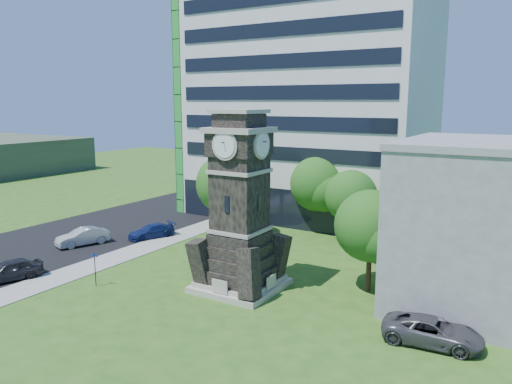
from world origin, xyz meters
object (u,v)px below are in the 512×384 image
Objects in this scene: car_street_north at (151,231)px; park_bench at (240,293)px; car_street_mid at (83,237)px; car_east_lot at (432,331)px; clock_tower at (240,214)px; street_sign at (95,266)px; car_street_south at (10,270)px.

car_street_north is 17.43m from park_bench.
car_street_mid is 31.14m from car_east_lot.
clock_tower reaches higher than park_bench.
park_bench is at bearing -5.62° from car_street_north.
car_street_mid is 0.89× the size of car_east_lot.
car_street_mid is (-17.85, 1.49, -4.52)m from clock_tower.
park_bench is at bearing 10.26° from car_street_mid.
car_street_mid is 2.84× the size of park_bench.
clock_tower is 10.82m from street_sign.
clock_tower is at bearing 143.63° from park_bench.
clock_tower reaches higher than street_sign.
clock_tower is 5.25m from park_bench.
street_sign reaches higher than car_street_mid.
park_bench is at bearing -57.74° from clock_tower.
car_street_mid is 1.04× the size of car_street_north.
clock_tower reaches higher than car_street_south.
clock_tower is 5.19× the size of street_sign.
clock_tower is at bearing 78.53° from car_east_lot.
car_east_lot is (28.19, 5.86, -0.05)m from car_street_south.
park_bench is at bearing 86.09° from car_east_lot.
car_street_south is at bearing -173.16° from street_sign.
car_street_south is at bearing -153.96° from clock_tower.
car_street_north is at bearing 106.28° from car_street_south.
car_street_south is 1.01× the size of car_street_north.
clock_tower reaches higher than car_street_mid.
car_street_south is 17.10m from park_bench.
car_street_south is at bearing -52.57° from car_street_mid.
car_street_south is 28.80m from car_east_lot.
car_east_lot is (30.99, -2.98, -0.04)m from car_street_mid.
car_street_south reaches higher than car_east_lot.
park_bench is (16.14, 5.64, -0.32)m from car_street_south.
car_east_lot reaches higher than park_bench.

